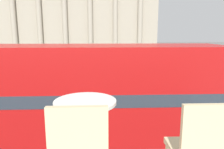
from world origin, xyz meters
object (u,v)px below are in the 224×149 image
(double_decker_bus, at_px, (76,94))
(car_navy, at_px, (86,65))
(cafe_dining_table, at_px, (86,120))
(pedestrian_white, at_px, (145,71))
(traffic_light_mid, at_px, (62,61))
(pedestrian_red, at_px, (109,56))
(pedestrian_black, at_px, (35,60))
(traffic_light_near, at_px, (137,76))

(double_decker_bus, relative_size, car_navy, 2.67)
(cafe_dining_table, height_order, pedestrian_white, cafe_dining_table)
(traffic_light_mid, distance_m, pedestrian_red, 16.70)
(traffic_light_mid, distance_m, pedestrian_black, 14.70)
(double_decker_bus, distance_m, traffic_light_near, 4.36)
(traffic_light_near, bearing_deg, pedestrian_red, 92.45)
(pedestrian_red, bearing_deg, pedestrian_black, -21.26)
(pedestrian_black, bearing_deg, pedestrian_red, -59.45)
(pedestrian_white, bearing_deg, pedestrian_black, -68.20)
(cafe_dining_table, height_order, car_navy, cafe_dining_table)
(cafe_dining_table, bearing_deg, traffic_light_near, 77.85)
(car_navy, xyz_separation_m, pedestrian_black, (-7.28, 3.61, 0.24))
(traffic_light_near, xyz_separation_m, pedestrian_red, (-0.94, 21.85, -1.30))
(cafe_dining_table, distance_m, pedestrian_red, 31.37)
(pedestrian_red, bearing_deg, double_decker_bus, 48.63)
(car_navy, distance_m, pedestrian_white, 8.83)
(traffic_light_mid, bearing_deg, cafe_dining_table, -78.83)
(double_decker_bus, xyz_separation_m, car_navy, (-0.94, 18.64, -1.63))
(traffic_light_near, bearing_deg, traffic_light_mid, 131.22)
(pedestrian_red, bearing_deg, traffic_light_near, 55.56)
(traffic_light_mid, bearing_deg, pedestrian_red, 75.86)
(traffic_light_near, bearing_deg, pedestrian_black, 120.35)
(car_navy, height_order, pedestrian_black, pedestrian_black)
(traffic_light_mid, relative_size, pedestrian_black, 2.25)
(double_decker_bus, bearing_deg, pedestrian_red, 82.72)
(car_navy, bearing_deg, cafe_dining_table, 86.11)
(pedestrian_white, bearing_deg, cafe_dining_table, 45.82)
(cafe_dining_table, relative_size, traffic_light_mid, 0.20)
(cafe_dining_table, relative_size, car_navy, 0.17)
(pedestrian_white, distance_m, pedestrian_red, 13.27)
(pedestrian_white, height_order, pedestrian_red, pedestrian_red)
(car_navy, xyz_separation_m, pedestrian_white, (6.05, -6.43, 0.33))
(pedestrian_black, bearing_deg, cafe_dining_table, -147.30)
(traffic_light_near, height_order, car_navy, traffic_light_near)
(traffic_light_near, height_order, traffic_light_mid, traffic_light_mid)
(double_decker_bus, height_order, pedestrian_black, double_decker_bus)
(double_decker_bus, xyz_separation_m, pedestrian_white, (5.11, 12.21, -1.30))
(double_decker_bus, height_order, traffic_light_mid, double_decker_bus)
(cafe_dining_table, relative_size, pedestrian_red, 0.40)
(pedestrian_black, bearing_deg, traffic_light_near, -134.73)
(double_decker_bus, height_order, cafe_dining_table, double_decker_bus)
(traffic_light_mid, bearing_deg, traffic_light_near, -48.78)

